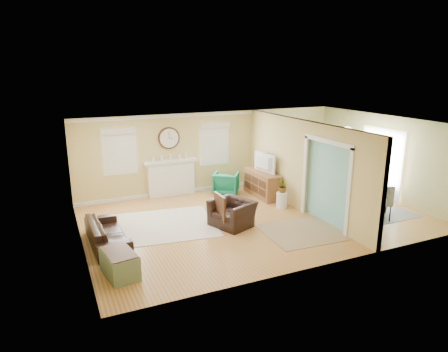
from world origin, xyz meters
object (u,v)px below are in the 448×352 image
at_px(dining_table, 354,196).
at_px(green_chair, 226,183).
at_px(sofa, 107,233).
at_px(credenza, 262,184).
at_px(eames_chair, 232,213).

bearing_deg(dining_table, green_chair, 44.24).
xyz_separation_m(sofa, credenza, (5.08, 1.73, 0.11)).
xyz_separation_m(eames_chair, credenza, (1.94, 1.86, 0.06)).
relative_size(green_chair, dining_table, 0.42).
distance_m(eames_chair, credenza, 2.69).
height_order(sofa, credenza, credenza).
distance_m(green_chair, dining_table, 3.98).
relative_size(eames_chair, green_chair, 1.32).
relative_size(sofa, green_chair, 2.50).
distance_m(sofa, credenza, 5.37).
xyz_separation_m(eames_chair, green_chair, (1.00, 2.57, 0.02)).
bearing_deg(sofa, eames_chair, -94.41).
relative_size(credenza, dining_table, 0.85).
height_order(green_chair, dining_table, green_chair).
xyz_separation_m(sofa, eames_chair, (3.14, -0.13, 0.05)).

